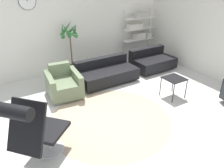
# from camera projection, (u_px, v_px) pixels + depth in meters

# --- Properties ---
(ground_plane) EXTENTS (12.00, 12.00, 0.00)m
(ground_plane) POSITION_uv_depth(u_px,v_px,m) (108.00, 119.00, 4.43)
(ground_plane) COLOR silver
(wall_back) EXTENTS (12.00, 0.09, 2.80)m
(wall_back) POSITION_uv_depth(u_px,v_px,m) (54.00, 25.00, 6.04)
(wall_back) COLOR silver
(wall_back) RESTS_ON ground_plane
(round_rug) EXTENTS (2.46, 2.46, 0.01)m
(round_rug) POSITION_uv_depth(u_px,v_px,m) (110.00, 119.00, 4.43)
(round_rug) COLOR tan
(round_rug) RESTS_ON ground_plane
(lounge_chair) EXTENTS (1.05, 1.01, 1.21)m
(lounge_chair) POSITION_uv_depth(u_px,v_px,m) (33.00, 127.00, 3.08)
(lounge_chair) COLOR #BCBCC1
(lounge_chair) RESTS_ON ground_plane
(armchair_red) EXTENTS (0.83, 0.95, 0.72)m
(armchair_red) POSITION_uv_depth(u_px,v_px,m) (64.00, 85.00, 5.22)
(armchair_red) COLOR silver
(armchair_red) RESTS_ON ground_plane
(couch_low) EXTENTS (1.61, 0.85, 0.61)m
(couch_low) POSITION_uv_depth(u_px,v_px,m) (106.00, 73.00, 5.95)
(couch_low) COLOR black
(couch_low) RESTS_ON ground_plane
(couch_second) EXTENTS (1.29, 0.85, 0.61)m
(couch_second) POSITION_uv_depth(u_px,v_px,m) (152.00, 62.00, 6.78)
(couch_second) COLOR black
(couch_second) RESTS_ON ground_plane
(side_table) EXTENTS (0.45, 0.45, 0.49)m
(side_table) POSITION_uv_depth(u_px,v_px,m) (174.00, 80.00, 5.08)
(side_table) COLOR black
(side_table) RESTS_ON ground_plane
(potted_plant) EXTENTS (0.54, 0.52, 1.53)m
(potted_plant) POSITION_uv_depth(u_px,v_px,m) (71.00, 48.00, 6.09)
(potted_plant) COLOR silver
(potted_plant) RESTS_ON ground_plane
(shelf_unit) EXTENTS (1.14, 0.28, 1.66)m
(shelf_unit) POSITION_uv_depth(u_px,v_px,m) (139.00, 28.00, 7.27)
(shelf_unit) COLOR #BCBCC1
(shelf_unit) RESTS_ON ground_plane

